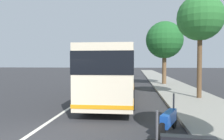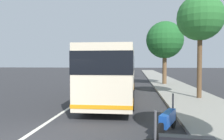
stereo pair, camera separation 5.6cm
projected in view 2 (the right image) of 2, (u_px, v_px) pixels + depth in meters
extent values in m
cube|color=gray|center=(185.00, 95.00, 15.16)|extent=(110.00, 3.60, 0.14)
cube|color=silver|center=(90.00, 94.00, 15.95)|extent=(110.00, 0.16, 0.01)
cube|color=beige|center=(115.00, 72.00, 14.27)|extent=(12.16, 2.53, 2.77)
cube|color=black|center=(115.00, 63.00, 14.25)|extent=(12.21, 2.57, 0.94)
cube|color=orange|center=(115.00, 89.00, 14.30)|extent=(12.20, 2.56, 0.16)
cylinder|color=black|center=(106.00, 84.00, 18.29)|extent=(1.00, 0.31, 1.00)
cylinder|color=black|center=(133.00, 85.00, 18.05)|extent=(1.00, 0.31, 1.00)
cylinder|color=black|center=(86.00, 100.00, 10.57)|extent=(1.00, 0.31, 1.00)
cylinder|color=black|center=(131.00, 101.00, 10.32)|extent=(1.00, 0.31, 1.00)
cylinder|color=#4C4C51|center=(155.00, 126.00, 4.78)|extent=(0.06, 0.06, 0.70)
cylinder|color=black|center=(174.00, 120.00, 7.57)|extent=(0.60, 0.30, 0.61)
cylinder|color=black|center=(160.00, 134.00, 6.04)|extent=(0.60, 0.30, 0.61)
cube|color=#1947A5|center=(168.00, 118.00, 6.80)|extent=(1.30, 0.70, 0.39)
cylinder|color=#4C4C51|center=(173.00, 103.00, 7.43)|extent=(0.06, 0.06, 0.70)
cube|color=silver|center=(123.00, 79.00, 24.82)|extent=(4.08, 2.02, 0.72)
cube|color=black|center=(123.00, 73.00, 24.55)|extent=(1.97, 1.73, 0.57)
cylinder|color=black|center=(116.00, 80.00, 26.17)|extent=(0.65, 0.27, 0.64)
cylinder|color=black|center=(129.00, 80.00, 26.10)|extent=(0.65, 0.27, 0.64)
cylinder|color=black|center=(116.00, 81.00, 23.55)|extent=(0.65, 0.27, 0.64)
cylinder|color=black|center=(130.00, 81.00, 23.48)|extent=(0.65, 0.27, 0.64)
cube|color=black|center=(128.00, 73.00, 37.53)|extent=(4.16, 2.01, 0.83)
cube|color=black|center=(128.00, 69.00, 37.42)|extent=(2.02, 1.77, 0.57)
cylinder|color=black|center=(123.00, 74.00, 38.94)|extent=(0.65, 0.25, 0.64)
cylinder|color=black|center=(132.00, 74.00, 38.82)|extent=(0.65, 0.25, 0.64)
cylinder|color=black|center=(123.00, 75.00, 36.25)|extent=(0.65, 0.25, 0.64)
cylinder|color=black|center=(133.00, 75.00, 36.13)|extent=(0.65, 0.25, 0.64)
cylinder|color=brown|center=(199.00, 66.00, 13.36)|extent=(0.29, 0.29, 4.31)
sphere|color=#286B2D|center=(200.00, 18.00, 13.26)|extent=(2.86, 2.86, 2.86)
cylinder|color=brown|center=(165.00, 68.00, 22.61)|extent=(0.44, 0.44, 3.62)
sphere|color=#1E5B26|center=(165.00, 40.00, 22.51)|extent=(3.92, 3.92, 3.92)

